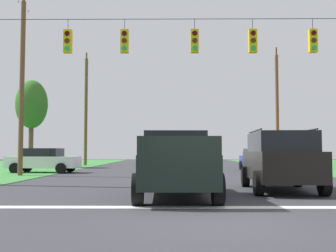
{
  "coord_description": "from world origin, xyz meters",
  "views": [
    {
      "loc": [
        -0.84,
        -7.81,
        1.35
      ],
      "look_at": [
        -0.97,
        8.07,
        2.32
      ],
      "focal_mm": 43.98,
      "sensor_mm": 36.0,
      "label": 1
    }
  ],
  "objects": [
    {
      "name": "lane_dash_1",
      "position": [
        0.0,
        14.8,
        0.0
      ],
      "size": [
        2.5,
        0.15,
        0.01
      ],
      "primitive_type": "cube",
      "rotation": [
        0.0,
        0.0,
        1.57
      ],
      "color": "white",
      "rests_on": "ground"
    },
    {
      "name": "lane_dash_2",
      "position": [
        0.0,
        21.42,
        0.0
      ],
      "size": [
        2.5,
        0.15,
        0.01
      ],
      "primitive_type": "cube",
      "rotation": [
        0.0,
        0.0,
        1.57
      ],
      "color": "white",
      "rests_on": "ground"
    },
    {
      "name": "pickup_truck",
      "position": [
        -0.72,
        4.44,
        0.97
      ],
      "size": [
        2.38,
        5.44,
        1.95
      ],
      "color": "black",
      "rests_on": "ground"
    },
    {
      "name": "suv_black",
      "position": [
        2.87,
        6.27,
        1.06
      ],
      "size": [
        2.43,
        4.9,
        2.05
      ],
      "color": "black",
      "rests_on": "ground"
    },
    {
      "name": "overhead_signal_span",
      "position": [
        0.03,
        8.65,
        4.15
      ],
      "size": [
        17.52,
        0.31,
        7.26
      ],
      "color": "brown",
      "rests_on": "ground"
    },
    {
      "name": "distant_car_oncoming",
      "position": [
        5.16,
        20.79,
        0.79
      ],
      "size": [
        2.09,
        4.34,
        1.52
      ],
      "color": "navy",
      "rests_on": "ground"
    },
    {
      "name": "lane_dash_4",
      "position": [
        0.0,
        32.49,
        0.0
      ],
      "size": [
        2.5,
        0.15,
        0.01
      ],
      "primitive_type": "cube",
      "rotation": [
        0.0,
        0.0,
        1.57
      ],
      "color": "white",
      "rests_on": "ground"
    },
    {
      "name": "stop_bar_stripe",
      "position": [
        0.0,
        2.15,
        0.0
      ],
      "size": [
        14.25,
        0.45,
        0.01
      ],
      "primitive_type": "cube",
      "color": "white",
      "rests_on": "ground"
    },
    {
      "name": "utility_pole_far_right",
      "position": [
        8.99,
        30.2,
        5.46
      ],
      "size": [
        0.3,
        1.92,
        11.03
      ],
      "color": "brown",
      "rests_on": "ground"
    },
    {
      "name": "lane_dash_3",
      "position": [
        0.0,
        31.2,
        0.0
      ],
      "size": [
        2.5,
        0.15,
        0.01
      ],
      "primitive_type": "cube",
      "rotation": [
        0.0,
        0.0,
        1.57
      ],
      "color": "white",
      "rests_on": "ground"
    },
    {
      "name": "utility_pole_mid_left",
      "position": [
        -9.07,
        14.57,
        5.02
      ],
      "size": [
        0.27,
        1.61,
        10.22
      ],
      "color": "brown",
      "rests_on": "ground"
    },
    {
      "name": "lane_dash_0",
      "position": [
        0.0,
        8.15,
        0.0
      ],
      "size": [
        2.5,
        0.15,
        0.01
      ],
      "primitive_type": "cube",
      "rotation": [
        0.0,
        0.0,
        1.57
      ],
      "color": "white",
      "rests_on": "ground"
    },
    {
      "name": "utility_pole_far_left",
      "position": [
        -8.91,
        30.74,
        5.21
      ],
      "size": [
        0.3,
        1.62,
        10.69
      ],
      "color": "brown",
      "rests_on": "ground"
    },
    {
      "name": "tree_roadside_far_right",
      "position": [
        -12.46,
        26.09,
        5.18
      ],
      "size": [
        2.61,
        2.61,
        7.26
      ],
      "color": "brown",
      "rests_on": "ground"
    },
    {
      "name": "ground_plane",
      "position": [
        0.0,
        0.0,
        0.0
      ],
      "size": [
        120.0,
        120.0,
        0.0
      ],
      "primitive_type": "plane",
      "color": "#333338"
    },
    {
      "name": "distant_car_crossing_white",
      "position": [
        -8.77,
        17.69,
        0.79
      ],
      "size": [
        4.4,
        2.23,
        1.52
      ],
      "color": "silver",
      "rests_on": "ground"
    }
  ]
}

